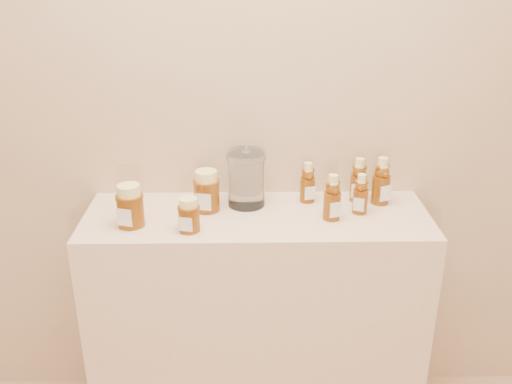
{
  "coord_description": "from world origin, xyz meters",
  "views": [
    {
      "loc": [
        -0.03,
        -0.23,
        1.76
      ],
      "look_at": [
        -0.0,
        1.52,
        1.0
      ],
      "focal_mm": 40.0,
      "sensor_mm": 36.0,
      "label": 1
    }
  ],
  "objects_px": {
    "bear_bottle_front_left": "(332,194)",
    "glass_canister": "(246,177)",
    "honey_jar_left": "(130,205)",
    "bear_bottle_back_left": "(308,180)",
    "display_table": "(257,322)"
  },
  "relations": [
    {
      "from": "bear_bottle_front_left",
      "to": "glass_canister",
      "type": "height_order",
      "value": "glass_canister"
    },
    {
      "from": "bear_bottle_front_left",
      "to": "honey_jar_left",
      "type": "xyz_separation_m",
      "value": [
        -0.67,
        -0.04,
        -0.02
      ]
    },
    {
      "from": "bear_bottle_back_left",
      "to": "display_table",
      "type": "bearing_deg",
      "value": -161.04
    },
    {
      "from": "bear_bottle_front_left",
      "to": "honey_jar_left",
      "type": "height_order",
      "value": "bear_bottle_front_left"
    },
    {
      "from": "bear_bottle_back_left",
      "to": "glass_canister",
      "type": "relative_size",
      "value": 0.78
    },
    {
      "from": "bear_bottle_front_left",
      "to": "honey_jar_left",
      "type": "relative_size",
      "value": 1.25
    },
    {
      "from": "honey_jar_left",
      "to": "display_table",
      "type": "bearing_deg",
      "value": 27.37
    },
    {
      "from": "bear_bottle_front_left",
      "to": "bear_bottle_back_left",
      "type": "bearing_deg",
      "value": 96.8
    },
    {
      "from": "display_table",
      "to": "bear_bottle_front_left",
      "type": "bearing_deg",
      "value": -7.3
    },
    {
      "from": "display_table",
      "to": "honey_jar_left",
      "type": "height_order",
      "value": "honey_jar_left"
    },
    {
      "from": "bear_bottle_front_left",
      "to": "honey_jar_left",
      "type": "distance_m",
      "value": 0.67
    },
    {
      "from": "honey_jar_left",
      "to": "bear_bottle_back_left",
      "type": "bearing_deg",
      "value": 34.85
    },
    {
      "from": "display_table",
      "to": "bear_bottle_front_left",
      "type": "relative_size",
      "value": 6.61
    },
    {
      "from": "bear_bottle_back_left",
      "to": "honey_jar_left",
      "type": "relative_size",
      "value": 1.16
    },
    {
      "from": "honey_jar_left",
      "to": "glass_canister",
      "type": "bearing_deg",
      "value": 40.5
    }
  ]
}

